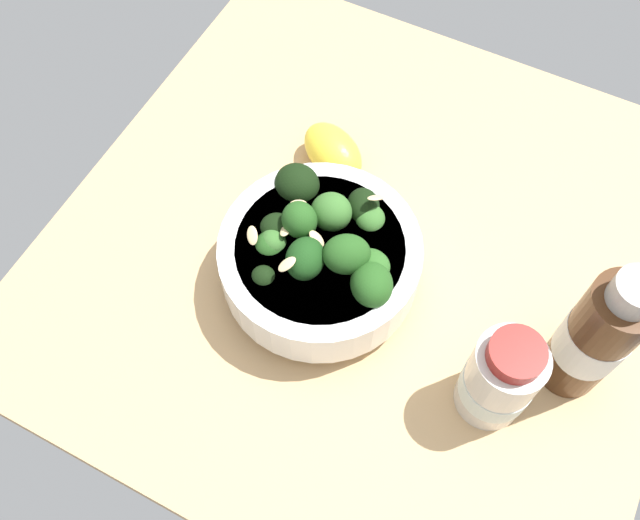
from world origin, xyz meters
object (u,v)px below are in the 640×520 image
(bowl_of_broccoli, at_px, (321,255))
(lemon_wedge, at_px, (333,152))
(bottle_tall, at_px, (500,379))
(bottle_short, at_px, (595,337))

(bowl_of_broccoli, bearing_deg, lemon_wedge, -158.22)
(bowl_of_broccoli, height_order, bottle_tall, bottle_tall)
(bowl_of_broccoli, relative_size, bottle_short, 1.08)
(bottle_short, bearing_deg, bottle_tall, -43.51)
(bottle_tall, bearing_deg, bowl_of_broccoli, -102.27)
(bowl_of_broccoli, distance_m, lemon_wedge, 0.14)
(bowl_of_broccoli, xyz_separation_m, lemon_wedge, (-0.13, -0.05, -0.02))
(lemon_wedge, distance_m, bottle_short, 0.32)
(bottle_tall, xyz_separation_m, bottle_short, (-0.06, 0.06, 0.03))
(bottle_tall, bearing_deg, lemon_wedge, -125.15)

